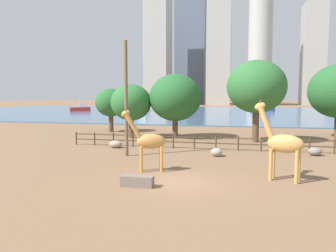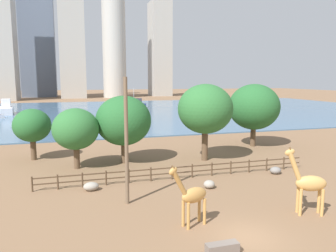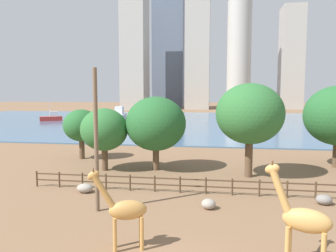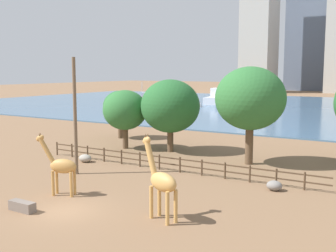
# 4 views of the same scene
# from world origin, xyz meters

# --- Properties ---
(ground_plane) EXTENTS (400.00, 400.00, 0.00)m
(ground_plane) POSITION_xyz_m (0.00, 80.00, 0.00)
(ground_plane) COLOR brown
(harbor_water) EXTENTS (180.00, 86.00, 0.20)m
(harbor_water) POSITION_xyz_m (0.00, 77.00, 0.10)
(harbor_water) COLOR #476B8C
(harbor_water) RESTS_ON ground
(giraffe_tall) EXTENTS (2.96, 1.43, 4.22)m
(giraffe_tall) POSITION_xyz_m (-2.57, 2.31, 2.01)
(giraffe_tall) COLOR #C18C47
(giraffe_tall) RESTS_ON ground
(giraffe_companion) EXTENTS (2.99, 1.54, 4.77)m
(giraffe_companion) POSITION_xyz_m (5.71, 1.79, 2.22)
(giraffe_companion) COLOR tan
(giraffe_companion) RESTS_ON ground
(utility_pole) EXTENTS (0.28, 0.28, 9.42)m
(utility_pole) POSITION_xyz_m (-5.86, 7.22, 4.71)
(utility_pole) COLOR brown
(utility_pole) RESTS_ON ground
(boulder_near_fence) EXTENTS (1.10, 0.94, 0.71)m
(boulder_near_fence) POSITION_xyz_m (9.40, 10.81, 0.35)
(boulder_near_fence) COLOR gray
(boulder_near_fence) RESTS_ON ground
(boulder_by_pole) EXTENTS (1.28, 0.95, 0.71)m
(boulder_by_pole) POSITION_xyz_m (-8.31, 10.93, 0.36)
(boulder_by_pole) COLOR gray
(boulder_by_pole) RESTS_ON ground
(boulder_small) EXTENTS (0.96, 0.92, 0.69)m
(boulder_small) POSITION_xyz_m (1.41, 8.70, 0.34)
(boulder_small) COLOR gray
(boulder_small) RESTS_ON ground
(feeding_trough) EXTENTS (1.80, 0.60, 0.60)m
(feeding_trough) POSITION_xyz_m (-2.18, -1.31, 0.30)
(feeding_trough) COLOR #72665B
(feeding_trough) RESTS_ON ground
(enclosure_fence) EXTENTS (26.12, 0.14, 1.30)m
(enclosure_fence) POSITION_xyz_m (-0.40, 12.00, 0.76)
(enclosure_fence) COLOR #4C3826
(enclosure_fence) RESTS_ON ground
(tree_center_broad) EXTENTS (4.75, 4.75, 6.31)m
(tree_center_broad) POSITION_xyz_m (-9.31, 18.39, 4.15)
(tree_center_broad) COLOR brown
(tree_center_broad) RESTS_ON ground
(tree_right_tall) EXTENTS (6.08, 6.08, 7.48)m
(tree_right_tall) POSITION_xyz_m (-4.22, 19.35, 4.73)
(tree_right_tall) COLOR brown
(tree_right_tall) RESTS_ON ground
(tree_left_small) EXTENTS (4.22, 4.22, 5.92)m
(tree_left_small) POSITION_xyz_m (-14.05, 23.70, 3.98)
(tree_left_small) COLOR brown
(tree_left_small) RESTS_ON ground
(tree_right_small) EXTENTS (6.24, 6.24, 8.73)m
(tree_right_small) POSITION_xyz_m (4.86, 17.95, 5.89)
(tree_right_small) COLOR brown
(tree_right_small) RESTS_ON ground
(boat_ferry) EXTENTS (5.08, 3.13, 2.10)m
(boat_ferry) POSITION_xyz_m (-27.08, 66.82, 0.91)
(boat_ferry) COLOR silver
(boat_ferry) RESTS_ON harbor_water
(boat_sailboat) EXTENTS (6.21, 4.89, 5.36)m
(boat_sailboat) POSITION_xyz_m (-44.10, 72.59, 1.10)
(boat_sailboat) COLOR #B22D28
(boat_sailboat) RESTS_ON harbor_water
(boat_tug) EXTENTS (4.27, 9.19, 3.90)m
(boat_tug) POSITION_xyz_m (-26.11, 77.59, 1.52)
(boat_tug) COLOR silver
(boat_tug) RESTS_ON harbor_water
(skyline_block_left) EXTENTS (16.89, 9.01, 69.75)m
(skyline_block_left) POSITION_xyz_m (-25.25, 167.15, 34.87)
(skyline_block_left) COLOR slate
(skyline_block_left) RESTS_ON ground
(skyline_block_right) EXTENTS (11.48, 13.97, 53.41)m
(skyline_block_right) POSITION_xyz_m (-37.89, 142.64, 26.71)
(skyline_block_right) COLOR #ADA89E
(skyline_block_right) RESTS_ON ground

